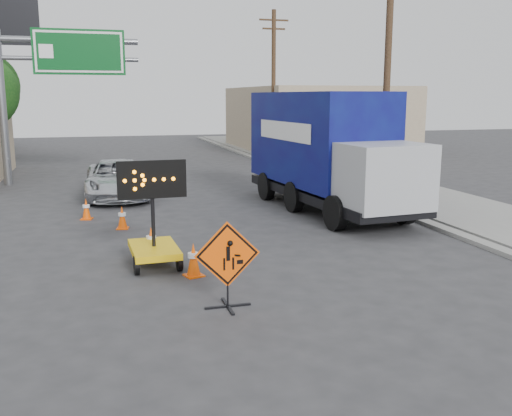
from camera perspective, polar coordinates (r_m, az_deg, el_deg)
name	(u,v)px	position (r m, az deg, el deg)	size (l,w,h in m)	color
ground	(254,312)	(10.79, -0.18, -10.32)	(100.00, 100.00, 0.00)	#2D2D30
curb_right	(315,181)	(26.87, 5.92, 2.73)	(0.40, 60.00, 0.12)	gray
sidewalk_right	(360,179)	(27.80, 10.33, 2.92)	(4.00, 60.00, 0.15)	gray
building_right_far	(313,119)	(42.71, 5.74, 8.83)	(10.00, 14.00, 4.60)	tan
highway_gantry	(49,71)	(27.70, -19.98, 12.78)	(6.18, 0.38, 6.90)	slate
utility_pole_near	(387,76)	(22.42, 12.98, 12.72)	(1.80, 0.26, 9.00)	#4C3120
utility_pole_far	(274,84)	(35.35, 1.76, 12.29)	(1.80, 0.26, 9.00)	#4C3120
construction_sign	(227,263)	(10.73, -2.88, -5.47)	(1.26, 0.89, 1.67)	black
arrow_board	(154,242)	(13.65, -10.18, -3.36)	(1.59, 1.79, 2.51)	#E7B70C
pickup_truck	(118,179)	(23.18, -13.64, 2.84)	(2.46, 5.33, 1.48)	silver
box_truck	(327,157)	(20.08, 7.11, 5.05)	(3.32, 8.81, 4.09)	black
cone_a	(194,260)	(12.78, -6.27, -5.15)	(0.48, 0.48, 0.76)	#FF5305
cone_b	(151,242)	(14.43, -10.43, -3.36)	(0.39, 0.39, 0.77)	#FF5305
cone_c	(122,217)	(17.68, -13.24, -0.92)	(0.41, 0.41, 0.70)	#FF5305
cone_d	(86,209)	(19.35, -16.61, -0.09)	(0.42, 0.42, 0.69)	#FF5305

